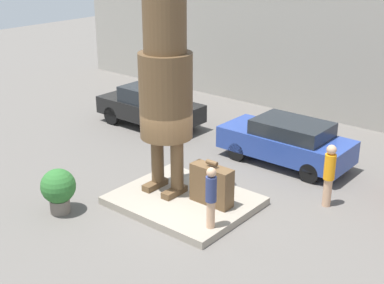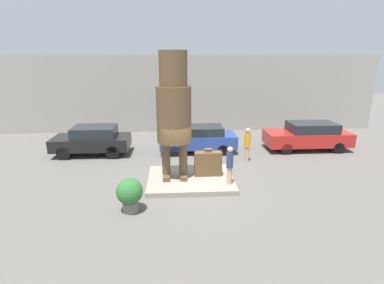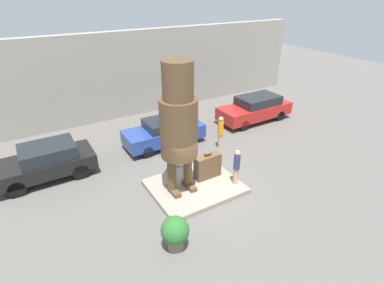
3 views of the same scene
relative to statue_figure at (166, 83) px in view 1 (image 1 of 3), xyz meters
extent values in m
plane|color=#605B56|center=(0.67, -0.07, -3.31)|extent=(60.00, 60.00, 0.00)
cube|color=gray|center=(0.67, -0.07, -3.20)|extent=(3.67, 3.00, 0.21)
cube|color=gray|center=(0.67, 9.34, -0.64)|extent=(28.00, 0.60, 5.34)
cube|color=brown|center=(-0.37, -0.12, -3.01)|extent=(0.28, 0.82, 0.18)
cube|color=brown|center=(0.37, -0.12, -3.01)|extent=(0.28, 0.82, 0.18)
cylinder|color=brown|center=(-0.37, 0.00, -2.20)|extent=(0.36, 0.36, 1.43)
cylinder|color=brown|center=(0.37, 0.00, -2.20)|extent=(0.36, 0.36, 1.43)
cylinder|color=brown|center=(0.00, 0.00, -0.33)|extent=(1.43, 1.43, 2.30)
cylinder|color=brown|center=(0.00, 0.00, 1.51)|extent=(1.13, 1.13, 1.38)
cube|color=brown|center=(1.45, 0.14, -2.57)|extent=(1.19, 0.42, 1.07)
cylinder|color=brown|center=(1.45, 0.14, -1.92)|extent=(0.33, 0.13, 0.13)
cylinder|color=tan|center=(2.21, -0.87, -2.74)|extent=(0.21, 0.21, 0.72)
cylinder|color=navy|center=(2.21, -0.87, -2.06)|extent=(0.27, 0.27, 0.64)
sphere|color=tan|center=(2.21, -0.87, -1.61)|extent=(0.24, 0.24, 0.24)
cube|color=black|center=(-4.55, 4.05, -2.62)|extent=(4.11, 1.86, 0.66)
cube|color=#1E2328|center=(-4.35, 4.05, -2.01)|extent=(2.26, 1.68, 0.57)
cylinder|color=black|center=(-5.83, 3.21, -2.95)|extent=(0.71, 0.18, 0.71)
cylinder|color=black|center=(-5.83, 4.90, -2.95)|extent=(0.71, 0.18, 0.71)
cylinder|color=black|center=(-3.28, 3.21, -2.95)|extent=(0.71, 0.18, 0.71)
cylinder|color=black|center=(-3.28, 4.90, -2.95)|extent=(0.71, 0.18, 0.71)
cube|color=#284293|center=(1.34, 4.17, -2.64)|extent=(4.26, 1.73, 0.72)
cube|color=#1E2328|center=(1.55, 4.17, -2.05)|extent=(2.34, 1.56, 0.46)
cylinder|color=black|center=(0.02, 3.39, -3.00)|extent=(0.61, 0.18, 0.61)
cylinder|color=black|center=(0.02, 4.95, -3.00)|extent=(0.61, 0.18, 0.61)
cylinder|color=black|center=(2.66, 3.39, -3.00)|extent=(0.61, 0.18, 0.61)
cylinder|color=black|center=(2.66, 4.95, -3.00)|extent=(0.61, 0.18, 0.61)
cylinder|color=#70665B|center=(-1.59, -2.53, -3.12)|extent=(0.53, 0.53, 0.38)
sphere|color=#2D6B2D|center=(-1.59, -2.53, -2.53)|extent=(0.93, 0.93, 0.93)
cylinder|color=tan|center=(3.73, 2.36, -2.90)|extent=(0.23, 0.23, 0.80)
cylinder|color=orange|center=(3.73, 2.36, -2.14)|extent=(0.30, 0.30, 0.72)
sphere|color=tan|center=(3.73, 2.36, -1.65)|extent=(0.27, 0.27, 0.27)
camera|label=1|loc=(9.21, -10.06, 3.64)|focal=50.00mm
camera|label=2|loc=(-0.03, -12.11, 1.99)|focal=28.00mm
camera|label=3|loc=(-4.82, -8.94, 4.41)|focal=28.00mm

